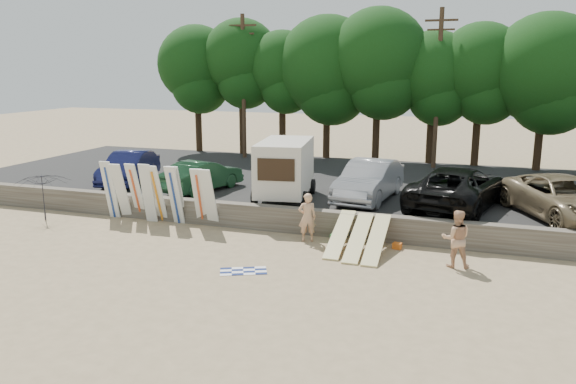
# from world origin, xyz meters

# --- Properties ---
(ground) EXTENTS (120.00, 120.00, 0.00)m
(ground) POSITION_xyz_m (0.00, 0.00, 0.00)
(ground) COLOR tan
(ground) RESTS_ON ground
(seawall) EXTENTS (44.00, 0.50, 1.00)m
(seawall) POSITION_xyz_m (0.00, 3.00, 0.50)
(seawall) COLOR #6B6356
(seawall) RESTS_ON ground
(parking_lot) EXTENTS (44.00, 14.50, 0.70)m
(parking_lot) POSITION_xyz_m (0.00, 10.50, 0.35)
(parking_lot) COLOR #282828
(parking_lot) RESTS_ON ground
(treeline) EXTENTS (33.50, 6.71, 9.31)m
(treeline) POSITION_xyz_m (0.42, 17.47, 6.52)
(treeline) COLOR #382616
(treeline) RESTS_ON parking_lot
(utility_poles) EXTENTS (25.80, 0.26, 9.00)m
(utility_poles) POSITION_xyz_m (2.00, 16.00, 5.43)
(utility_poles) COLOR #473321
(utility_poles) RESTS_ON parking_lot
(box_trailer) EXTENTS (2.85, 4.36, 2.61)m
(box_trailer) POSITION_xyz_m (-3.60, 5.55, 2.16)
(box_trailer) COLOR beige
(box_trailer) RESTS_ON parking_lot
(car_0) EXTENTS (2.70, 5.06, 1.58)m
(car_0) POSITION_xyz_m (-12.24, 6.39, 1.49)
(car_0) COLOR #121640
(car_0) RESTS_ON parking_lot
(car_1) EXTENTS (2.60, 4.67, 1.46)m
(car_1) POSITION_xyz_m (-7.87, 5.90, 1.43)
(car_1) COLOR #12331C
(car_1) RESTS_ON parking_lot
(car_2) EXTENTS (2.41, 5.46, 1.74)m
(car_2) POSITION_xyz_m (-0.04, 6.58, 1.57)
(car_2) COLOR #949499
(car_2) RESTS_ON parking_lot
(car_3) EXTENTS (4.30, 6.80, 1.75)m
(car_3) POSITION_xyz_m (3.70, 6.29, 1.57)
(car_3) COLOR black
(car_3) RESTS_ON parking_lot
(car_4) EXTENTS (4.94, 6.48, 1.64)m
(car_4) POSITION_xyz_m (7.66, 5.83, 1.52)
(car_4) COLOR #7F6D50
(car_4) RESTS_ON parking_lot
(surfboard_upright_0) EXTENTS (0.50, 0.59, 2.56)m
(surfboard_upright_0) POSITION_xyz_m (-10.52, 2.44, 1.28)
(surfboard_upright_0) COLOR silver
(surfboard_upright_0) RESTS_ON ground
(surfboard_upright_1) EXTENTS (0.53, 0.85, 2.50)m
(surfboard_upright_1) POSITION_xyz_m (-9.94, 2.43, 1.25)
(surfboard_upright_1) COLOR silver
(surfboard_upright_1) RESTS_ON ground
(surfboard_upright_2) EXTENTS (0.52, 0.78, 2.52)m
(surfboard_upright_2) POSITION_xyz_m (-9.29, 2.56, 1.26)
(surfboard_upright_2) COLOR silver
(surfboard_upright_2) RESTS_ON ground
(surfboard_upright_3) EXTENTS (0.54, 0.61, 2.56)m
(surfboard_upright_3) POSITION_xyz_m (-8.57, 2.36, 1.28)
(surfboard_upright_3) COLOR silver
(surfboard_upright_3) RESTS_ON ground
(surfboard_upright_4) EXTENTS (0.53, 0.81, 2.51)m
(surfboard_upright_4) POSITION_xyz_m (-8.20, 2.47, 1.26)
(surfboard_upright_4) COLOR silver
(surfboard_upright_4) RESTS_ON ground
(surfboard_upright_5) EXTENTS (0.56, 0.81, 2.52)m
(surfboard_upright_5) POSITION_xyz_m (-7.34, 2.61, 1.26)
(surfboard_upright_5) COLOR silver
(surfboard_upright_5) RESTS_ON ground
(surfboard_upright_6) EXTENTS (0.50, 0.72, 2.53)m
(surfboard_upright_6) POSITION_xyz_m (-7.35, 2.43, 1.26)
(surfboard_upright_6) COLOR silver
(surfboard_upright_6) RESTS_ON ground
(surfboard_upright_7) EXTENTS (0.62, 0.91, 2.50)m
(surfboard_upright_7) POSITION_xyz_m (-6.23, 2.52, 1.25)
(surfboard_upright_7) COLOR silver
(surfboard_upright_7) RESTS_ON ground
(surfboard_upright_8) EXTENTS (0.52, 0.83, 2.50)m
(surfboard_upright_8) POSITION_xyz_m (-5.78, 2.47, 1.25)
(surfboard_upright_8) COLOR silver
(surfboard_upright_8) RESTS_ON ground
(surfboard_low_0) EXTENTS (0.56, 2.85, 1.08)m
(surfboard_low_0) POSITION_xyz_m (-0.12, 1.59, 0.54)
(surfboard_low_0) COLOR beige
(surfboard_low_0) RESTS_ON ground
(surfboard_low_1) EXTENTS (0.56, 2.85, 1.08)m
(surfboard_low_1) POSITION_xyz_m (0.59, 1.40, 0.54)
(surfboard_low_1) COLOR beige
(surfboard_low_1) RESTS_ON ground
(surfboard_low_2) EXTENTS (0.56, 2.84, 1.11)m
(surfboard_low_2) POSITION_xyz_m (1.25, 1.35, 0.55)
(surfboard_low_2) COLOR beige
(surfboard_low_2) RESTS_ON ground
(beachgoer_a) EXTENTS (0.79, 0.66, 1.86)m
(beachgoer_a) POSITION_xyz_m (-1.50, 2.05, 0.93)
(beachgoer_a) COLOR tan
(beachgoer_a) RESTS_ON ground
(beachgoer_b) EXTENTS (1.04, 0.88, 1.92)m
(beachgoer_b) POSITION_xyz_m (3.92, 0.93, 0.96)
(beachgoer_b) COLOR tan
(beachgoer_b) RESTS_ON ground
(cooler) EXTENTS (0.40, 0.32, 0.32)m
(cooler) POSITION_xyz_m (-0.42, 2.23, 0.16)
(cooler) COLOR green
(cooler) RESTS_ON ground
(gear_bag) EXTENTS (0.34, 0.31, 0.22)m
(gear_bag) POSITION_xyz_m (1.87, 2.20, 0.11)
(gear_bag) COLOR orange
(gear_bag) RESTS_ON ground
(beach_towel) EXTENTS (1.98, 1.98, 0.00)m
(beach_towel) POSITION_xyz_m (-2.50, -1.72, 0.01)
(beach_towel) COLOR white
(beach_towel) RESTS_ON ground
(beach_umbrella) EXTENTS (2.48, 2.52, 2.05)m
(beach_umbrella) POSITION_xyz_m (-13.02, 1.31, 1.03)
(beach_umbrella) COLOR black
(beach_umbrella) RESTS_ON ground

